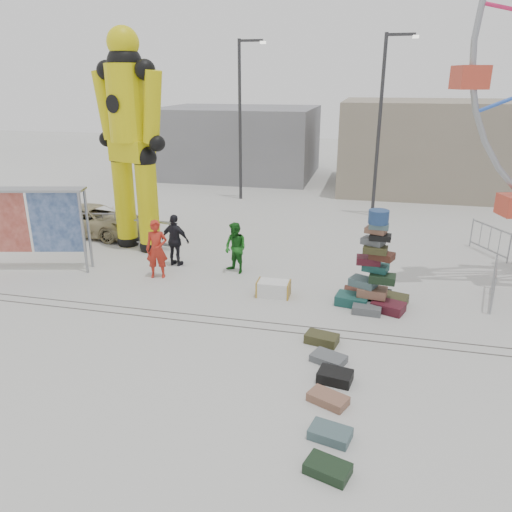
% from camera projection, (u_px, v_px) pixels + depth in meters
% --- Properties ---
extents(ground, '(90.00, 90.00, 0.00)m').
position_uv_depth(ground, '(242.00, 339.00, 12.47)').
color(ground, '#9E9E99').
rests_on(ground, ground).
extents(track_line_near, '(40.00, 0.04, 0.01)m').
position_uv_depth(track_line_near, '(248.00, 328.00, 13.02)').
color(track_line_near, '#47443F').
rests_on(track_line_near, ground).
extents(track_line_far, '(40.00, 0.04, 0.01)m').
position_uv_depth(track_line_far, '(252.00, 321.00, 13.38)').
color(track_line_far, '#47443F').
rests_on(track_line_far, ground).
extents(building_right, '(12.00, 8.00, 5.00)m').
position_uv_depth(building_right, '(449.00, 146.00, 28.48)').
color(building_right, gray).
rests_on(building_right, ground).
extents(building_left, '(10.00, 8.00, 4.40)m').
position_uv_depth(building_left, '(238.00, 141.00, 33.20)').
color(building_left, gray).
rests_on(building_left, ground).
extents(lamp_post_right, '(1.41, 0.25, 8.00)m').
position_uv_depth(lamp_post_right, '(382.00, 118.00, 22.23)').
color(lamp_post_right, '#2D2D30').
rests_on(lamp_post_right, ground).
extents(lamp_post_left, '(1.41, 0.25, 8.00)m').
position_uv_depth(lamp_post_left, '(242.00, 113.00, 25.56)').
color(lamp_post_left, '#2D2D30').
rests_on(lamp_post_left, ground).
extents(suitcase_tower, '(2.11, 1.77, 2.81)m').
position_uv_depth(suitcase_tower, '(373.00, 279.00, 14.08)').
color(suitcase_tower, '#184A45').
rests_on(suitcase_tower, ground).
extents(crash_test_dummy, '(3.19, 1.58, 8.08)m').
position_uv_depth(crash_test_dummy, '(131.00, 134.00, 17.80)').
color(crash_test_dummy, black).
rests_on(crash_test_dummy, ground).
extents(banner_scaffold, '(3.92, 1.53, 2.80)m').
position_uv_depth(banner_scaffold, '(27.00, 210.00, 16.28)').
color(banner_scaffold, gray).
rests_on(banner_scaffold, ground).
extents(steamer_trunk, '(0.98, 0.58, 0.46)m').
position_uv_depth(steamer_trunk, '(273.00, 289.00, 14.87)').
color(steamer_trunk, silver).
rests_on(steamer_trunk, ground).
extents(row_case_0, '(0.87, 0.63, 0.23)m').
position_uv_depth(row_case_0, '(322.00, 339.00, 12.24)').
color(row_case_0, '#3B3A1D').
rests_on(row_case_0, ground).
extents(row_case_1, '(0.90, 0.76, 0.17)m').
position_uv_depth(row_case_1, '(329.00, 358.00, 11.43)').
color(row_case_1, '#575B5E').
rests_on(row_case_1, ground).
extents(row_case_2, '(0.79, 0.62, 0.24)m').
position_uv_depth(row_case_2, '(335.00, 376.00, 10.68)').
color(row_case_2, black).
rests_on(row_case_2, ground).
extents(row_case_3, '(0.89, 0.73, 0.19)m').
position_uv_depth(row_case_3, '(328.00, 399.00, 9.97)').
color(row_case_3, '#885A45').
rests_on(row_case_3, ground).
extents(row_case_4, '(0.83, 0.64, 0.19)m').
position_uv_depth(row_case_4, '(330.00, 433.00, 8.99)').
color(row_case_4, '#455F63').
rests_on(row_case_4, ground).
extents(row_case_5, '(0.83, 0.66, 0.19)m').
position_uv_depth(row_case_5, '(328.00, 468.00, 8.18)').
color(row_case_5, black).
rests_on(row_case_5, ground).
extents(barricade_dummy_a, '(1.98, 0.47, 1.10)m').
position_uv_depth(barricade_dummy_a, '(91.00, 226.00, 20.11)').
color(barricade_dummy_a, gray).
rests_on(barricade_dummy_a, ground).
extents(barricade_dummy_b, '(1.97, 0.57, 1.10)m').
position_uv_depth(barricade_dummy_b, '(150.00, 233.00, 19.09)').
color(barricade_dummy_b, gray).
rests_on(barricade_dummy_b, ground).
extents(barricade_dummy_c, '(2.00, 0.12, 1.10)m').
position_uv_depth(barricade_dummy_c, '(146.00, 233.00, 19.09)').
color(barricade_dummy_c, gray).
rests_on(barricade_dummy_c, ground).
extents(barricade_wheel_front, '(0.53, 1.98, 1.10)m').
position_uv_depth(barricade_wheel_front, '(494.00, 283.00, 14.44)').
color(barricade_wheel_front, gray).
rests_on(barricade_wheel_front, ground).
extents(barricade_wheel_back, '(1.04, 1.80, 1.10)m').
position_uv_depth(barricade_wheel_back, '(489.00, 240.00, 18.31)').
color(barricade_wheel_back, gray).
rests_on(barricade_wheel_back, ground).
extents(pedestrian_red, '(0.79, 0.62, 1.92)m').
position_uv_depth(pedestrian_red, '(157.00, 249.00, 16.05)').
color(pedestrian_red, '#A82418').
rests_on(pedestrian_red, ground).
extents(pedestrian_green, '(1.04, 0.98, 1.71)m').
position_uv_depth(pedestrian_green, '(236.00, 248.00, 16.49)').
color(pedestrian_green, '#165A17').
rests_on(pedestrian_green, ground).
extents(pedestrian_black, '(1.12, 0.62, 1.81)m').
position_uv_depth(pedestrian_black, '(175.00, 240.00, 17.11)').
color(pedestrian_black, black).
rests_on(pedestrian_black, ground).
extents(parked_suv, '(4.58, 2.58, 1.21)m').
position_uv_depth(parked_suv, '(96.00, 220.00, 20.65)').
color(parked_suv, tan).
rests_on(parked_suv, ground).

